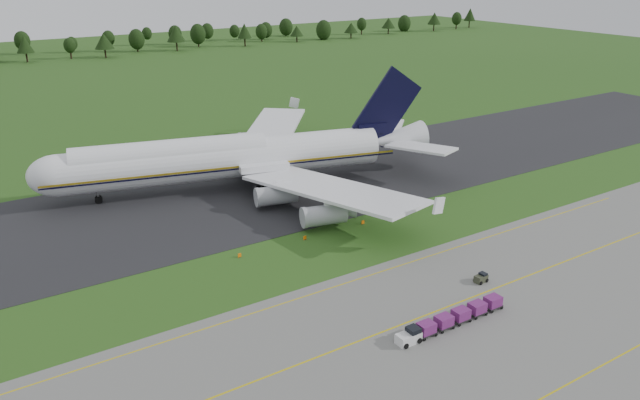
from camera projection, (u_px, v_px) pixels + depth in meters
ground at (301, 257)px, 91.56m from camera, size 600.00×600.00×0.00m
apron at (470, 380)px, 64.96m from camera, size 300.00×52.00×0.06m
taxiway at (221, 199)px, 113.45m from camera, size 300.00×40.00×0.08m
apron_markings at (425, 347)px, 70.44m from camera, size 300.00×30.20×0.01m
tree_line at (17, 48)px, 258.92m from camera, size 527.10×22.84×11.94m
aircraft at (234, 157)px, 117.27m from camera, size 76.73×72.36×21.47m
baggage_train at (450, 319)px, 74.17m from camera, size 16.26×1.73×1.66m
utility_cart at (481, 279)px, 84.37m from camera, size 1.87×1.26×0.99m
edge_markers at (305, 238)px, 97.29m from camera, size 23.07×0.30×0.60m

